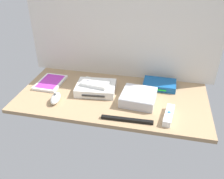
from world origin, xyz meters
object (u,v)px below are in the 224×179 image
at_px(mini_computer, 138,97).
at_px(sensor_bar, 127,120).
at_px(remote_nunchuk, 56,98).
at_px(network_router, 159,84).
at_px(remote_classic_pad, 95,83).
at_px(game_case, 50,82).
at_px(remote_wand, 169,115).
at_px(game_console, 96,88).

bearing_deg(mini_computer, sensor_bar, -100.24).
relative_size(remote_nunchuk, sensor_bar, 0.44).
distance_m(network_router, remote_classic_pad, 0.36).
bearing_deg(remote_classic_pad, game_case, -178.21).
bearing_deg(network_router, remote_wand, -77.23).
bearing_deg(mini_computer, game_console, 168.69).
distance_m(game_case, remote_classic_pad, 0.29).
bearing_deg(remote_classic_pad, remote_nunchuk, -133.70).
bearing_deg(remote_wand, mini_computer, 153.50).
height_order(game_case, remote_wand, remote_wand).
height_order(remote_nunchuk, sensor_bar, remote_nunchuk).
relative_size(game_console, remote_classic_pad, 1.46).
xyz_separation_m(game_console, remote_classic_pad, (-0.00, -0.00, 0.03)).
height_order(game_case, network_router, network_router).
relative_size(remote_wand, sensor_bar, 0.63).
bearing_deg(sensor_bar, game_case, 151.77).
bearing_deg(sensor_bar, remote_nunchuk, 166.85).
bearing_deg(network_router, sensor_bar, -109.33).
bearing_deg(remote_nunchuk, network_router, 19.73).
bearing_deg(sensor_bar, mini_computer, 78.14).
xyz_separation_m(mini_computer, remote_nunchuk, (-0.41, -0.09, -0.01)).
relative_size(mini_computer, remote_nunchuk, 1.73).
xyz_separation_m(network_router, remote_classic_pad, (-0.34, -0.13, 0.04)).
bearing_deg(network_router, remote_nunchuk, -151.38).
bearing_deg(remote_wand, game_case, 172.71).
bearing_deg(mini_computer, network_router, 60.18).
distance_m(remote_wand, remote_nunchuk, 0.57).
bearing_deg(mini_computer, game_case, 171.72).
xyz_separation_m(game_console, network_router, (0.34, 0.12, -0.00)).
xyz_separation_m(game_console, sensor_bar, (0.21, -0.22, -0.01)).
height_order(remote_classic_pad, sensor_bar, remote_classic_pad).
relative_size(game_console, game_case, 1.16).
relative_size(game_case, remote_classic_pad, 1.25).
bearing_deg(remote_wand, remote_classic_pad, 167.14).
height_order(game_console, mini_computer, mini_computer).
distance_m(mini_computer, remote_wand, 0.19).
height_order(mini_computer, sensor_bar, mini_computer).
bearing_deg(network_router, mini_computer, -118.45).
bearing_deg(remote_nunchuk, sensor_bar, -19.04).
relative_size(remote_wand, remote_classic_pad, 0.98).
distance_m(mini_computer, game_case, 0.53).
bearing_deg(remote_classic_pad, mini_computer, -1.69).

